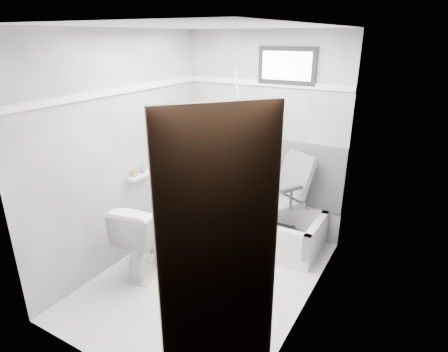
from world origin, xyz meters
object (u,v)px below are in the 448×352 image
Objects in this scene: office_chair at (276,196)px; door at (231,302)px; toilet at (148,235)px; soap_bottle_b at (143,169)px; bathtub at (257,225)px; soap_bottle_a at (134,172)px.

door reaches higher than office_chair.
toilet is 8.49× the size of soap_bottle_b.
soap_bottle_b is at bearing -145.33° from bathtub.
soap_bottle_a reaches higher than toilet.
soap_bottle_a is (-1.06, -0.87, 0.76)m from bathtub.
office_chair is at bearing 106.13° from door.
bathtub is 0.46m from office_chair.
toilet is 7.14× the size of soap_bottle_a.
soap_bottle_b reaches higher than bathtub.
door is 2.42m from soap_bottle_b.
office_chair is (0.21, 0.05, 0.40)m from bathtub.
door is (1.60, -1.13, 0.61)m from toilet.
soap_bottle_a is (-1.92, 1.34, -0.03)m from door.
door reaches higher than soap_bottle_a.
bathtub is 0.75× the size of door.
door is at bearing -44.49° from office_chair.
door is 2.34m from soap_bottle_a.
soap_bottle_b is (0.00, 0.14, -0.01)m from soap_bottle_a.
office_chair is 10.56× the size of soap_bottle_b.
toilet is 0.69m from soap_bottle_a.
soap_bottle_b is at bearing -118.86° from office_chair.
soap_bottle_b is (-1.92, 1.48, -0.04)m from door.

